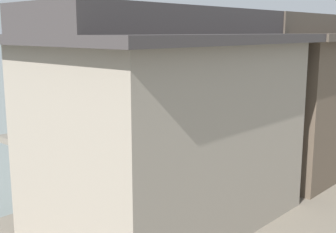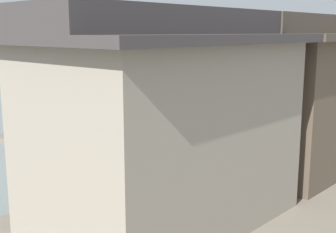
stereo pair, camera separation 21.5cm
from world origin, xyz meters
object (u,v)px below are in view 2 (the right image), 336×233
object	(u,v)px
house_waterfront_second	(280,96)
mooring_post_dock_mid	(223,142)
boat_moored_nearest	(280,96)
boat_midriver_drifting	(295,116)
boat_moored_far	(230,126)
boat_moored_second	(191,111)
house_waterfront_nearest	(164,120)
mooring_post_dock_near	(116,175)
mooring_post_dock_far	(309,116)
boat_moored_third	(205,150)

from	to	relation	value
house_waterfront_second	mooring_post_dock_mid	size ratio (longest dim) A/B	8.07
boat_moored_nearest	boat_midriver_drifting	distance (m)	10.99
boat_moored_far	boat_moored_second	bearing A→B (deg)	152.91
boat_moored_nearest	mooring_post_dock_mid	bearing A→B (deg)	-67.52
boat_moored_nearest	boat_moored_second	bearing A→B (deg)	-94.45
boat_moored_nearest	mooring_post_dock_mid	distance (m)	23.05
house_waterfront_nearest	house_waterfront_second	distance (m)	6.57
mooring_post_dock_near	mooring_post_dock_far	world-z (taller)	mooring_post_dock_far
boat_moored_nearest	mooring_post_dock_far	distance (m)	15.12
boat_moored_second	house_waterfront_second	size ratio (longest dim) A/B	0.59
mooring_post_dock_far	house_waterfront_nearest	bearing A→B (deg)	-78.51
house_waterfront_nearest	house_waterfront_second	xyz separation A→B (m)	(0.04, 6.57, 0.02)
house_waterfront_nearest	boat_moored_far	bearing A→B (deg)	117.92
boat_moored_nearest	boat_moored_third	size ratio (longest dim) A/B	0.98
boat_moored_second	mooring_post_dock_near	xyz separation A→B (m)	(9.74, -15.82, 0.91)
boat_moored_second	mooring_post_dock_near	size ratio (longest dim) A/B	5.12
boat_moored_nearest	house_waterfront_nearest	size ratio (longest dim) A/B	0.55
boat_moored_second	boat_moored_third	size ratio (longest dim) A/B	0.80
boat_moored_second	mooring_post_dock_far	distance (m)	9.79
boat_moored_second	mooring_post_dock_far	bearing A→B (deg)	-1.31
boat_moored_second	mooring_post_dock_mid	bearing A→B (deg)	-43.50
boat_moored_nearest	boat_midriver_drifting	size ratio (longest dim) A/B	0.93
boat_moored_second	boat_moored_third	distance (m)	11.78
boat_moored_third	house_waterfront_nearest	xyz separation A→B (m)	(5.00, -8.27, 3.45)
boat_moored_second	house_waterfront_nearest	world-z (taller)	house_waterfront_nearest
house_waterfront_nearest	house_waterfront_second	bearing A→B (deg)	89.66
house_waterfront_second	boat_midriver_drifting	bearing A→B (deg)	114.30
boat_moored_second	boat_midriver_drifting	size ratio (longest dim) A/B	0.75
boat_moored_nearest	house_waterfront_second	size ratio (longest dim) A/B	0.73
boat_moored_nearest	mooring_post_dock_far	size ratio (longest dim) A/B	5.77
boat_midriver_drifting	house_waterfront_second	xyz separation A→B (m)	(5.97, -13.23, 3.46)
boat_midriver_drifting	mooring_post_dock_near	bearing A→B (deg)	-82.24
boat_moored_nearest	mooring_post_dock_mid	world-z (taller)	mooring_post_dock_mid
mooring_post_dock_near	house_waterfront_second	bearing A→B (deg)	58.61
boat_moored_second	mooring_post_dock_mid	distance (m)	13.47
boat_moored_nearest	mooring_post_dock_near	distance (m)	29.23
boat_moored_third	mooring_post_dock_mid	size ratio (longest dim) A/B	5.97
boat_moored_nearest	boat_moored_far	bearing A→B (deg)	-72.12
boat_midriver_drifting	mooring_post_dock_far	bearing A→B (deg)	-51.42
mooring_post_dock_far	mooring_post_dock_mid	bearing A→B (deg)	-90.00
boat_moored_far	house_waterfront_second	xyz separation A→B (m)	(7.38, -7.28, 3.46)
mooring_post_dock_mid	mooring_post_dock_far	size ratio (longest dim) A/B	0.98
mooring_post_dock_near	mooring_post_dock_mid	size ratio (longest dim) A/B	0.93
boat_moored_third	boat_midriver_drifting	distance (m)	11.56
boat_moored_third	house_waterfront_second	size ratio (longest dim) A/B	0.74
mooring_post_dock_far	boat_midriver_drifting	bearing A→B (deg)	128.58
boat_moored_nearest	boat_moored_third	distance (m)	21.79
mooring_post_dock_mid	boat_moored_second	bearing A→B (deg)	136.50
mooring_post_dock_near	mooring_post_dock_mid	world-z (taller)	mooring_post_dock_mid
boat_moored_nearest	boat_moored_third	bearing A→B (deg)	-70.76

